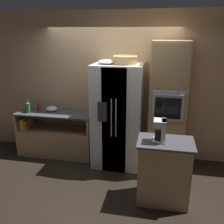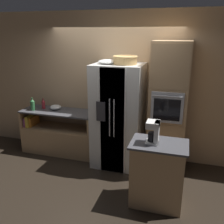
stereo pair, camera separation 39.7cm
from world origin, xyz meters
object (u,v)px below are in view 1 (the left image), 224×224
wall_oven (167,107)px  refrigerator (118,116)px  wicker_basket (125,60)px  coffee_maker (161,130)px  fruit_bowl (107,62)px  mixing_bowl (52,109)px  bottle_short (28,107)px  bottle_tall (39,106)px

wall_oven → refrigerator: bearing=-174.0°
wicker_basket → coffee_maker: size_ratio=1.35×
wicker_basket → coffee_maker: wicker_basket is taller
fruit_bowl → mixing_bowl: 1.58m
bottle_short → bottle_tall: bearing=47.8°
refrigerator → bottle_tall: bearing=174.4°
wicker_basket → coffee_maker: (0.66, -0.98, -0.84)m
wall_oven → fruit_bowl: size_ratio=7.17×
bottle_short → coffee_maker: (2.58, -1.01, 0.11)m
mixing_bowl → coffee_maker: size_ratio=0.72×
refrigerator → wall_oven: 0.90m
wall_oven → bottle_short: 2.68m
wall_oven → wicker_basket: bearing=-170.5°
wicker_basket → bottle_short: (-1.92, 0.03, -0.95)m
refrigerator → bottle_tall: size_ratio=8.77×
wall_oven → wicker_basket: 1.12m
wall_oven → coffee_maker: 1.11m
bottle_tall → bottle_short: size_ratio=0.83×
refrigerator → coffee_maker: 1.29m
wall_oven → bottle_tall: wall_oven is taller
bottle_tall → mixing_bowl: size_ratio=0.95×
wall_oven → fruit_bowl: (-1.06, -0.16, 0.78)m
coffee_maker → bottle_tall: bearing=154.2°
coffee_maker → mixing_bowl: bearing=151.0°
bottle_tall → fruit_bowl: bearing=-8.7°
wicker_basket → fruit_bowl: (-0.30, -0.03, -0.04)m
fruit_bowl → bottle_tall: fruit_bowl is taller
wicker_basket → mixing_bowl: wicker_basket is taller
wicker_basket → bottle_tall: bearing=173.7°
wicker_basket → coffee_maker: 1.45m
wall_oven → mixing_bowl: (-2.26, 0.09, -0.20)m
refrigerator → bottle_short: refrigerator is taller
wall_oven → coffee_maker: bearing=-95.0°
bottle_tall → coffee_maker: coffee_maker is taller
refrigerator → mixing_bowl: size_ratio=8.29×
refrigerator → coffee_maker: size_ratio=6.01×
wicker_basket → wall_oven: bearing=9.5°
fruit_bowl → wall_oven: bearing=8.4°
wicker_basket → refrigerator: bearing=164.6°
wicker_basket → mixing_bowl: 1.84m
bottle_short → coffee_maker: bearing=-21.5°
refrigerator → wicker_basket: bearing=-15.4°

